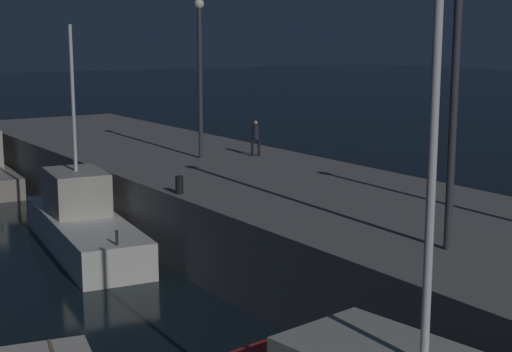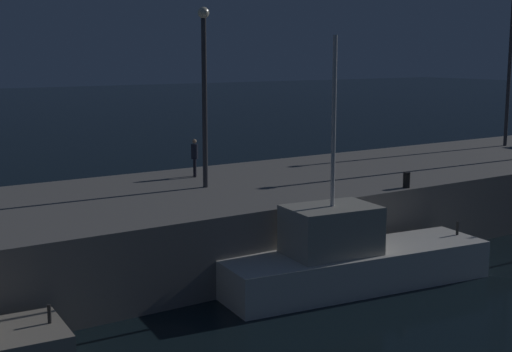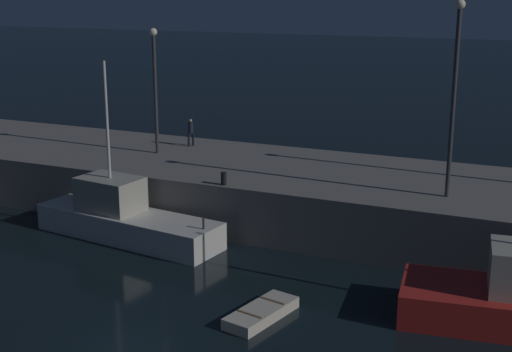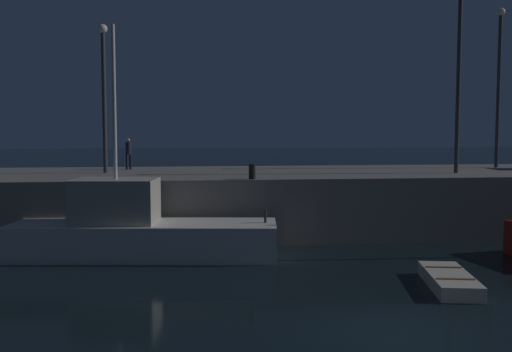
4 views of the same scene
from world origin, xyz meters
The scene contains 8 objects.
ground_plane centered at (0.00, 0.00, 0.00)m, with size 320.00×320.00×0.00m, color black.
pier_quay centered at (0.00, 15.49, 1.37)m, with size 59.70×9.56×2.74m.
fishing_boat_blue centered at (-6.46, 9.23, 1.02)m, with size 10.04×3.79×8.57m.
dinghy_orange_near centered at (3.19, 3.93, 0.21)m, with size 1.87×3.44×0.47m.
lamp_post_west centered at (-8.48, 15.63, 6.88)m, with size 0.44×0.44×6.99m.
lamp_post_east centered at (8.11, 13.48, 7.75)m, with size 0.44×0.44×8.66m.
dockworker centered at (-7.63, 18.02, 3.67)m, with size 0.41×0.41×1.63m.
bollard_west centered at (-1.95, 11.08, 3.05)m, with size 0.28×0.28×0.62m, color black.
Camera 3 is at (12.98, -18.25, 11.86)m, focal length 50.16 mm.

